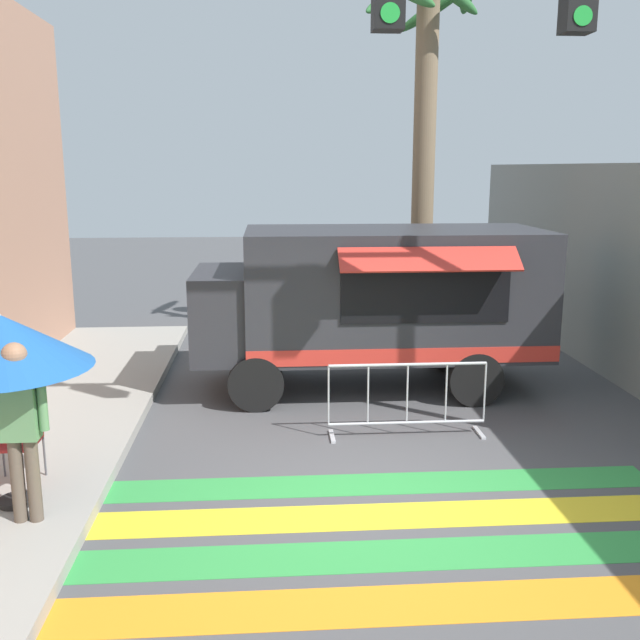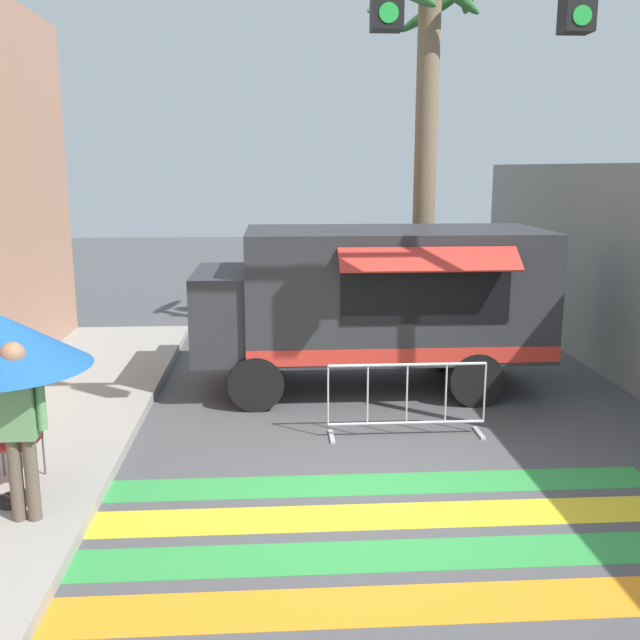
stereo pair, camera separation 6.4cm
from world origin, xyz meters
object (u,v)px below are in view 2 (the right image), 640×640
at_px(patio_umbrella, 0,342).
at_px(vendor_person, 19,420).
at_px(folding_chair, 17,432).
at_px(traffic_signal_pole, 581,71).
at_px(barricade_front, 407,400).
at_px(palm_tree, 426,116).
at_px(food_truck, 368,296).

height_order(patio_umbrella, vendor_person, patio_umbrella).
distance_m(patio_umbrella, folding_chair, 1.29).
bearing_deg(patio_umbrella, vendor_person, -56.76).
xyz_separation_m(traffic_signal_pole, patio_umbrella, (-6.00, -0.84, -2.68)).
bearing_deg(patio_umbrella, barricade_front, 23.93).
bearing_deg(patio_umbrella, traffic_signal_pole, 8.00).
height_order(folding_chair, palm_tree, palm_tree).
bearing_deg(barricade_front, traffic_signal_pole, -35.45).
relative_size(traffic_signal_pole, barricade_front, 3.01).
bearing_deg(vendor_person, barricade_front, 25.81).
height_order(patio_umbrella, palm_tree, palm_tree).
bearing_deg(food_truck, vendor_person, -130.99).
bearing_deg(traffic_signal_pole, vendor_person, -168.07).
xyz_separation_m(vendor_person, barricade_front, (4.18, 2.34, -0.68)).
xyz_separation_m(patio_umbrella, palm_tree, (5.64, 7.06, 2.64)).
relative_size(food_truck, patio_umbrella, 2.76).
bearing_deg(vendor_person, folding_chair, 108.64).
xyz_separation_m(folding_chair, palm_tree, (5.78, 6.50, 3.79)).
distance_m(food_truck, patio_umbrella, 5.89).
bearing_deg(barricade_front, folding_chair, -162.91).
height_order(food_truck, patio_umbrella, food_truck).
height_order(food_truck, vendor_person, food_truck).
xyz_separation_m(food_truck, folding_chair, (-4.30, -3.58, -0.82)).
bearing_deg(folding_chair, food_truck, 39.16).
relative_size(traffic_signal_pole, palm_tree, 0.89).
height_order(food_truck, folding_chair, food_truck).
bearing_deg(food_truck, palm_tree, 63.20).
distance_m(food_truck, vendor_person, 5.99).
bearing_deg(food_truck, folding_chair, -140.22).
xyz_separation_m(folding_chair, barricade_front, (4.56, 1.40, -0.20)).
bearing_deg(palm_tree, patio_umbrella, -128.62).
relative_size(folding_chair, palm_tree, 0.13).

